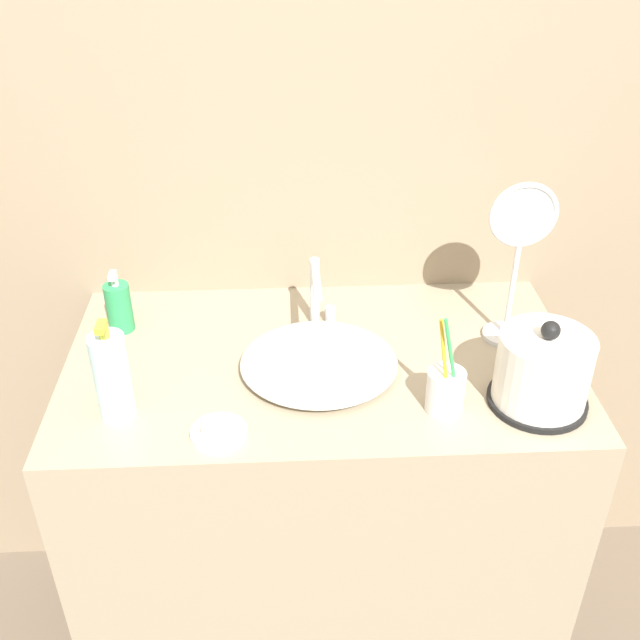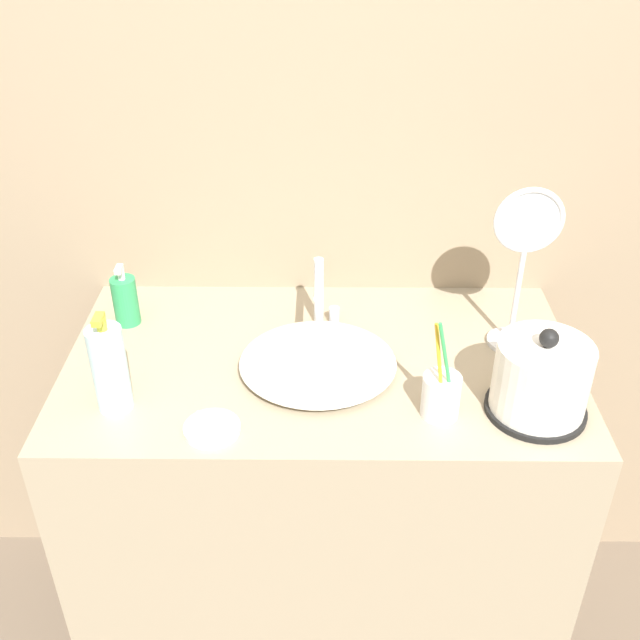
% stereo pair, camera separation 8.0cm
% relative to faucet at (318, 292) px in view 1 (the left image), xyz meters
% --- Properties ---
extents(wall_back, '(6.00, 0.04, 2.60)m').
position_rel_faucet_xyz_m(wall_back, '(0.00, 0.21, 0.29)').
color(wall_back, gray).
rests_on(wall_back, ground_plane).
extents(vanity_counter, '(1.08, 0.61, 0.91)m').
position_rel_faucet_xyz_m(vanity_counter, '(0.00, -0.12, -0.55)').
color(vanity_counter, gray).
rests_on(vanity_counter, ground_plane).
extents(sink_basin, '(0.33, 0.31, 0.04)m').
position_rel_faucet_xyz_m(sink_basin, '(-0.01, -0.16, -0.08)').
color(sink_basin, silver).
rests_on(sink_basin, vanity_counter).
extents(faucet, '(0.06, 0.16, 0.16)m').
position_rel_faucet_xyz_m(faucet, '(0.00, 0.00, 0.00)').
color(faucet, silver).
rests_on(faucet, vanity_counter).
extents(electric_kettle, '(0.19, 0.19, 0.19)m').
position_rel_faucet_xyz_m(electric_kettle, '(0.41, -0.29, -0.03)').
color(electric_kettle, black).
rests_on(electric_kettle, vanity_counter).
extents(toothbrush_cup, '(0.07, 0.07, 0.22)m').
position_rel_faucet_xyz_m(toothbrush_cup, '(0.23, -0.29, -0.05)').
color(toothbrush_cup, silver).
rests_on(toothbrush_cup, vanity_counter).
extents(lotion_bottle, '(0.06, 0.06, 0.15)m').
position_rel_faucet_xyz_m(lotion_bottle, '(-0.44, 0.02, -0.04)').
color(lotion_bottle, '#2D9956').
rests_on(lotion_bottle, vanity_counter).
extents(shampoo_bottle, '(0.07, 0.07, 0.21)m').
position_rel_faucet_xyz_m(shampoo_bottle, '(-0.40, -0.28, -0.01)').
color(shampoo_bottle, silver).
rests_on(shampoo_bottle, vanity_counter).
extents(soap_dish, '(0.11, 0.11, 0.03)m').
position_rel_faucet_xyz_m(soap_dish, '(-0.20, -0.35, -0.09)').
color(soap_dish, silver).
rests_on(soap_dish, vanity_counter).
extents(vanity_mirror, '(0.14, 0.10, 0.36)m').
position_rel_faucet_xyz_m(vanity_mirror, '(0.41, -0.05, 0.12)').
color(vanity_mirror, silver).
rests_on(vanity_mirror, vanity_counter).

